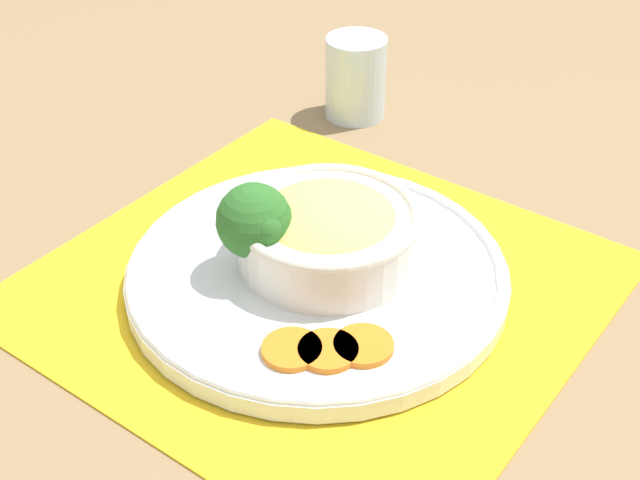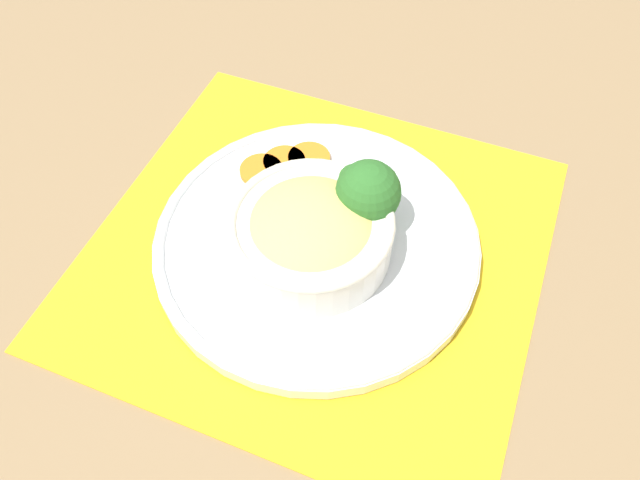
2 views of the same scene
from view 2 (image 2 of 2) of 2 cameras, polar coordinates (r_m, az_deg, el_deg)
ground_plane at (r=0.64m, az=-0.30°, el=-0.84°), size 4.00×4.00×0.00m
placemat at (r=0.63m, az=-0.30°, el=-0.74°), size 0.46×0.44×0.00m
plate at (r=0.62m, az=-0.30°, el=-0.03°), size 0.33×0.33×0.02m
bowl at (r=0.59m, az=-0.48°, el=0.66°), size 0.16×0.16×0.06m
broccoli_floret at (r=0.59m, az=4.38°, el=4.32°), size 0.06×0.06×0.08m
carrot_slice_near at (r=0.69m, az=-1.01°, el=7.48°), size 0.05×0.05×0.01m
carrot_slice_middle at (r=0.68m, az=-3.28°, el=7.13°), size 0.05×0.05×0.01m
carrot_slice_far at (r=0.68m, az=-5.39°, el=6.35°), size 0.05×0.05×0.01m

